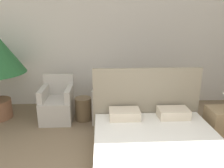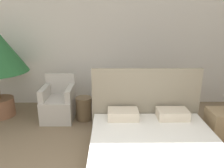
% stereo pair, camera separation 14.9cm
% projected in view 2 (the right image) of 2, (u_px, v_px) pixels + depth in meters
% --- Properties ---
extents(wall_back, '(10.00, 0.06, 2.90)m').
position_uv_depth(wall_back, '(107.00, 39.00, 4.70)').
color(wall_back, silver).
rests_on(wall_back, ground_plane).
extents(bed, '(1.71, 2.01, 1.15)m').
position_uv_depth(bed, '(156.00, 156.00, 2.72)').
color(bed, '#8C7A5B').
rests_on(bed, ground_plane).
extents(armchair_near_window_left, '(0.58, 0.64, 0.84)m').
position_uv_depth(armchair_near_window_left, '(59.00, 105.00, 4.19)').
color(armchair_near_window_left, '#B7B2A8').
rests_on(armchair_near_window_left, ground_plane).
extents(armchair_near_window_right, '(0.63, 0.68, 0.84)m').
position_uv_depth(armchair_near_window_right, '(110.00, 105.00, 4.20)').
color(armchair_near_window_right, '#B7B2A8').
rests_on(armchair_near_window_right, ground_plane).
extents(side_table, '(0.32, 0.32, 0.44)m').
position_uv_depth(side_table, '(84.00, 108.00, 4.19)').
color(side_table, brown).
rests_on(side_table, ground_plane).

